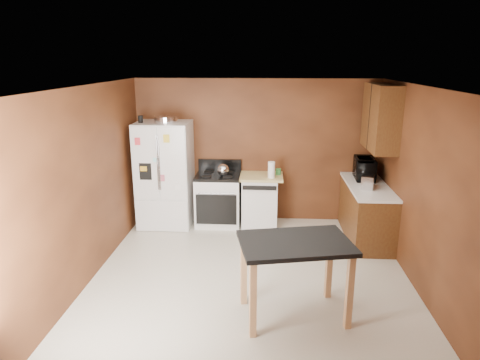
# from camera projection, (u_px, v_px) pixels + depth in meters

# --- Properties ---
(floor) EXTENTS (4.50, 4.50, 0.00)m
(floor) POSITION_uv_depth(u_px,v_px,m) (250.00, 278.00, 5.70)
(floor) COLOR beige
(floor) RESTS_ON ground
(ceiling) EXTENTS (4.50, 4.50, 0.00)m
(ceiling) POSITION_uv_depth(u_px,v_px,m) (252.00, 87.00, 5.02)
(ceiling) COLOR white
(ceiling) RESTS_ON ground
(wall_back) EXTENTS (4.20, 0.00, 4.20)m
(wall_back) POSITION_uv_depth(u_px,v_px,m) (256.00, 151.00, 7.52)
(wall_back) COLOR brown
(wall_back) RESTS_ON ground
(wall_front) EXTENTS (4.20, 0.00, 4.20)m
(wall_front) POSITION_uv_depth(u_px,v_px,m) (239.00, 276.00, 3.20)
(wall_front) COLOR brown
(wall_front) RESTS_ON ground
(wall_left) EXTENTS (0.00, 4.50, 4.50)m
(wall_left) POSITION_uv_depth(u_px,v_px,m) (88.00, 185.00, 5.49)
(wall_left) COLOR brown
(wall_left) RESTS_ON ground
(wall_right) EXTENTS (0.00, 4.50, 4.50)m
(wall_right) POSITION_uv_depth(u_px,v_px,m) (422.00, 192.00, 5.23)
(wall_right) COLOR brown
(wall_right) RESTS_ON ground
(roasting_pan) EXTENTS (0.40, 0.40, 0.10)m
(roasting_pan) POSITION_uv_depth(u_px,v_px,m) (166.00, 119.00, 7.06)
(roasting_pan) COLOR silver
(roasting_pan) RESTS_ON refrigerator
(pen_cup) EXTENTS (0.08, 0.08, 0.12)m
(pen_cup) POSITION_uv_depth(u_px,v_px,m) (141.00, 119.00, 7.02)
(pen_cup) COLOR black
(pen_cup) RESTS_ON refrigerator
(kettle) EXTENTS (0.21, 0.21, 0.21)m
(kettle) POSITION_uv_depth(u_px,v_px,m) (223.00, 170.00, 7.23)
(kettle) COLOR silver
(kettle) RESTS_ON gas_range
(paper_towel) EXTENTS (0.14, 0.14, 0.27)m
(paper_towel) POSITION_uv_depth(u_px,v_px,m) (271.00, 170.00, 7.14)
(paper_towel) COLOR white
(paper_towel) RESTS_ON dishwasher
(green_canister) EXTENTS (0.12, 0.12, 0.10)m
(green_canister) POSITION_uv_depth(u_px,v_px,m) (278.00, 172.00, 7.36)
(green_canister) COLOR green
(green_canister) RESTS_ON dishwasher
(toaster) EXTENTS (0.25, 0.32, 0.21)m
(toaster) POSITION_uv_depth(u_px,v_px,m) (368.00, 182.00, 6.54)
(toaster) COLOR silver
(toaster) RESTS_ON right_cabinets
(microwave) EXTENTS (0.41, 0.59, 0.31)m
(microwave) POSITION_uv_depth(u_px,v_px,m) (365.00, 169.00, 7.05)
(microwave) COLOR black
(microwave) RESTS_ON right_cabinets
(refrigerator) EXTENTS (0.90, 0.80, 1.80)m
(refrigerator) POSITION_uv_depth(u_px,v_px,m) (165.00, 174.00, 7.34)
(refrigerator) COLOR white
(refrigerator) RESTS_ON ground
(gas_range) EXTENTS (0.76, 0.68, 1.10)m
(gas_range) POSITION_uv_depth(u_px,v_px,m) (218.00, 199.00, 7.46)
(gas_range) COLOR white
(gas_range) RESTS_ON ground
(dishwasher) EXTENTS (0.78, 0.63, 0.89)m
(dishwasher) POSITION_uv_depth(u_px,v_px,m) (260.00, 200.00, 7.44)
(dishwasher) COLOR white
(dishwasher) RESTS_ON ground
(right_cabinets) EXTENTS (0.63, 1.58, 2.45)m
(right_cabinets) POSITION_uv_depth(u_px,v_px,m) (370.00, 184.00, 6.76)
(right_cabinets) COLOR brown
(right_cabinets) RESTS_ON ground
(island) EXTENTS (1.33, 1.02, 0.91)m
(island) POSITION_uv_depth(u_px,v_px,m) (295.00, 253.00, 4.68)
(island) COLOR black
(island) RESTS_ON ground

